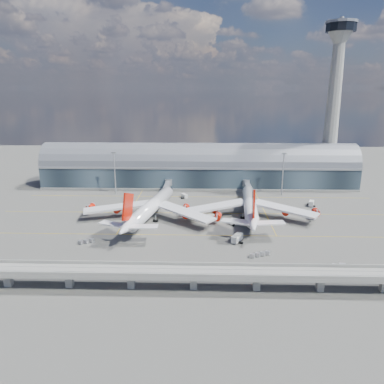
{
  "coord_description": "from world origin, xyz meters",
  "views": [
    {
      "loc": [
        2.64,
        -162.08,
        61.84
      ],
      "look_at": [
        -2.39,
        10.0,
        14.0
      ],
      "focal_mm": 35.0,
      "sensor_mm": 36.0,
      "label": 1
    }
  ],
  "objects_px": {
    "floodlight_mast_right": "(283,173)",
    "cargo_train_0": "(86,241)",
    "service_truck_1": "(209,217)",
    "service_truck_5": "(184,196)",
    "airliner_left": "(150,208)",
    "cargo_train_1": "(335,267)",
    "service_truck_2": "(239,222)",
    "airliner_right": "(250,207)",
    "control_tower": "(333,105)",
    "service_truck_0": "(128,220)",
    "floodlight_mast_left": "(115,172)",
    "cargo_train_2": "(260,254)",
    "service_truck_3": "(237,238)",
    "service_truck_4": "(311,203)"
  },
  "relations": [
    {
      "from": "airliner_left",
      "to": "cargo_train_1",
      "type": "xyz_separation_m",
      "value": [
        72.32,
        -49.13,
        -5.34
      ]
    },
    {
      "from": "control_tower",
      "to": "service_truck_3",
      "type": "distance_m",
      "value": 130.65
    },
    {
      "from": "floodlight_mast_left",
      "to": "service_truck_4",
      "type": "bearing_deg",
      "value": -10.72
    },
    {
      "from": "service_truck_0",
      "to": "cargo_train_1",
      "type": "distance_m",
      "value": 93.43
    },
    {
      "from": "cargo_train_1",
      "to": "cargo_train_0",
      "type": "bearing_deg",
      "value": 93.82
    },
    {
      "from": "floodlight_mast_right",
      "to": "airliner_right",
      "type": "distance_m",
      "value": 48.63
    },
    {
      "from": "control_tower",
      "to": "cargo_train_1",
      "type": "bearing_deg",
      "value": -105.92
    },
    {
      "from": "floodlight_mast_right",
      "to": "service_truck_3",
      "type": "xyz_separation_m",
      "value": [
        -32.87,
        -71.81,
        -12.01
      ]
    },
    {
      "from": "service_truck_0",
      "to": "service_truck_1",
      "type": "xyz_separation_m",
      "value": [
        38.22,
        5.26,
        -0.11
      ]
    },
    {
      "from": "cargo_train_2",
      "to": "floodlight_mast_left",
      "type": "bearing_deg",
      "value": 64.32
    },
    {
      "from": "airliner_left",
      "to": "service_truck_3",
      "type": "bearing_deg",
      "value": -21.18
    },
    {
      "from": "service_truck_2",
      "to": "cargo_train_0",
      "type": "bearing_deg",
      "value": 125.81
    },
    {
      "from": "service_truck_4",
      "to": "service_truck_2",
      "type": "bearing_deg",
      "value": -122.06
    },
    {
      "from": "airliner_right",
      "to": "service_truck_5",
      "type": "xyz_separation_m",
      "value": [
        -33.86,
        33.35,
        -4.53
      ]
    },
    {
      "from": "service_truck_3",
      "to": "service_truck_4",
      "type": "xyz_separation_m",
      "value": [
        44.75,
        50.62,
        -0.16
      ]
    },
    {
      "from": "cargo_train_1",
      "to": "floodlight_mast_right",
      "type": "bearing_deg",
      "value": 15.84
    },
    {
      "from": "service_truck_2",
      "to": "cargo_train_1",
      "type": "bearing_deg",
      "value": -128.99
    },
    {
      "from": "floodlight_mast_right",
      "to": "service_truck_5",
      "type": "height_order",
      "value": "floodlight_mast_right"
    },
    {
      "from": "service_truck_1",
      "to": "service_truck_5",
      "type": "xyz_separation_m",
      "value": [
        -13.64,
        37.7,
        -0.27
      ]
    },
    {
      "from": "service_truck_3",
      "to": "cargo_train_2",
      "type": "xyz_separation_m",
      "value": [
        7.61,
        -13.68,
        -0.85
      ]
    },
    {
      "from": "control_tower",
      "to": "service_truck_2",
      "type": "bearing_deg",
      "value": -129.12
    },
    {
      "from": "floodlight_mast_left",
      "to": "service_truck_5",
      "type": "height_order",
      "value": "floodlight_mast_left"
    },
    {
      "from": "airliner_left",
      "to": "cargo_train_1",
      "type": "bearing_deg",
      "value": -22.86
    },
    {
      "from": "airliner_left",
      "to": "floodlight_mast_left",
      "type": "bearing_deg",
      "value": 131.86
    },
    {
      "from": "cargo_train_0",
      "to": "control_tower",
      "type": "bearing_deg",
      "value": -24.95
    },
    {
      "from": "service_truck_3",
      "to": "service_truck_1",
      "type": "bearing_deg",
      "value": 143.01
    },
    {
      "from": "floodlight_mast_left",
      "to": "cargo_train_1",
      "type": "xyz_separation_m",
      "value": [
        99.74,
        -95.63,
        -12.68
      ]
    },
    {
      "from": "floodlight_mast_right",
      "to": "cargo_train_0",
      "type": "relative_size",
      "value": 3.96
    },
    {
      "from": "airliner_left",
      "to": "cargo_train_1",
      "type": "relative_size",
      "value": 8.63
    },
    {
      "from": "control_tower",
      "to": "service_truck_2",
      "type": "xyz_separation_m",
      "value": [
        -65.22,
        -80.19,
        -50.16
      ]
    },
    {
      "from": "floodlight_mast_left",
      "to": "airliner_left",
      "type": "bearing_deg",
      "value": -59.47
    },
    {
      "from": "airliner_left",
      "to": "cargo_train_0",
      "type": "xyz_separation_m",
      "value": [
        -22.74,
        -28.62,
        -5.52
      ]
    },
    {
      "from": "airliner_right",
      "to": "cargo_train_0",
      "type": "relative_size",
      "value": 10.89
    },
    {
      "from": "airliner_right",
      "to": "service_truck_2",
      "type": "xyz_separation_m",
      "value": [
        -6.22,
        -10.62,
        -4.33
      ]
    },
    {
      "from": "control_tower",
      "to": "service_truck_5",
      "type": "distance_m",
      "value": 111.67
    },
    {
      "from": "control_tower",
      "to": "service_truck_2",
      "type": "relative_size",
      "value": 12.65
    },
    {
      "from": "service_truck_5",
      "to": "cargo_train_0",
      "type": "bearing_deg",
      "value": -148.21
    },
    {
      "from": "floodlight_mast_right",
      "to": "airliner_right",
      "type": "xyz_separation_m",
      "value": [
        -24.0,
        -41.57,
        -7.82
      ]
    },
    {
      "from": "floodlight_mast_right",
      "to": "airliner_left",
      "type": "distance_m",
      "value": 86.51
    },
    {
      "from": "service_truck_3",
      "to": "service_truck_5",
      "type": "xyz_separation_m",
      "value": [
        -24.99,
        63.59,
        -0.34
      ]
    },
    {
      "from": "service_truck_1",
      "to": "service_truck_4",
      "type": "distance_m",
      "value": 61.31
    },
    {
      "from": "cargo_train_2",
      "to": "airliner_left",
      "type": "bearing_deg",
      "value": 73.67
    },
    {
      "from": "floodlight_mast_right",
      "to": "service_truck_1",
      "type": "xyz_separation_m",
      "value": [
        -44.22,
        -45.92,
        -12.09
      ]
    },
    {
      "from": "floodlight_mast_right",
      "to": "cargo_train_2",
      "type": "distance_m",
      "value": 90.06
    },
    {
      "from": "control_tower",
      "to": "cargo_train_0",
      "type": "bearing_deg",
      "value": -141.65
    },
    {
      "from": "airliner_right",
      "to": "cargo_train_0",
      "type": "xyz_separation_m",
      "value": [
        -71.32,
        -33.55,
        -5.04
      ]
    },
    {
      "from": "airliner_right",
      "to": "cargo_train_0",
      "type": "distance_m",
      "value": 78.98
    },
    {
      "from": "control_tower",
      "to": "floodlight_mast_right",
      "type": "bearing_deg",
      "value": -141.34
    },
    {
      "from": "cargo_train_2",
      "to": "cargo_train_0",
      "type": "bearing_deg",
      "value": 104.73
    },
    {
      "from": "control_tower",
      "to": "service_truck_0",
      "type": "height_order",
      "value": "control_tower"
    }
  ]
}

